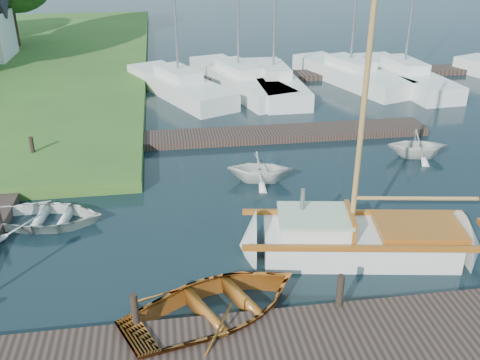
{
  "coord_description": "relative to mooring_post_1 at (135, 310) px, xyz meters",
  "views": [
    {
      "loc": [
        -2.15,
        -14.25,
        7.99
      ],
      "look_at": [
        0.0,
        0.0,
        1.2
      ],
      "focal_mm": 40.0,
      "sensor_mm": 36.0,
      "label": 1
    }
  ],
  "objects": [
    {
      "name": "tender_a",
      "position": [
        -2.78,
        5.32,
        -0.36
      ],
      "size": [
        3.65,
        2.86,
        0.69
      ],
      "primitive_type": "imported",
      "rotation": [
        0.0,
        0.0,
        1.42
      ],
      "color": "white",
      "rests_on": "ground"
    },
    {
      "name": "sailboat",
      "position": [
        5.97,
        2.41,
        -0.36
      ],
      "size": [
        7.37,
        3.08,
        9.83
      ],
      "rotation": [
        0.0,
        0.0,
        -0.16
      ],
      "color": "white",
      "rests_on": "ground"
    },
    {
      "name": "mooring_post_2",
      "position": [
        4.5,
        0.0,
        0.0
      ],
      "size": [
        0.16,
        0.16,
        0.8
      ],
      "primitive_type": "cylinder",
      "color": "black",
      "rests_on": "near_dock"
    },
    {
      "name": "mooring_post_5",
      "position": [
        -4.0,
        10.0,
        0.0
      ],
      "size": [
        0.16,
        0.16,
        0.8
      ],
      "primitive_type": "cylinder",
      "color": "black",
      "rests_on": "left_dock"
    },
    {
      "name": "marina_boat_3",
      "position": [
        11.5,
        19.58,
        -0.12
      ],
      "size": [
        4.82,
        8.86,
        12.7
      ],
      "rotation": [
        0.0,
        0.0,
        1.89
      ],
      "color": "white",
      "rests_on": "ground"
    },
    {
      "name": "near_dock",
      "position": [
        3.0,
        -1.0,
        -0.55
      ],
      "size": [
        18.0,
        2.2,
        0.3
      ],
      "primitive_type": "cube",
      "color": "black",
      "rests_on": "ground"
    },
    {
      "name": "marina_boat_2",
      "position": [
        6.86,
        18.62,
        -0.13
      ],
      "size": [
        2.25,
        8.39,
        10.98
      ],
      "rotation": [
        0.0,
        0.0,
        1.58
      ],
      "color": "white",
      "rests_on": "ground"
    },
    {
      "name": "tender_d",
      "position": [
        10.43,
        8.57,
        -0.1
      ],
      "size": [
        2.62,
        2.38,
        1.2
      ],
      "primitive_type": "imported",
      "rotation": [
        0.0,
        0.0,
        1.37
      ],
      "color": "white",
      "rests_on": "ground"
    },
    {
      "name": "ground",
      "position": [
        3.0,
        5.0,
        -0.7
      ],
      "size": [
        160.0,
        160.0,
        0.0
      ],
      "primitive_type": "plane",
      "color": "black",
      "rests_on": "ground"
    },
    {
      "name": "mooring_post_1",
      "position": [
        0.0,
        0.0,
        0.0
      ],
      "size": [
        0.16,
        0.16,
        0.8
      ],
      "primitive_type": "cylinder",
      "color": "black",
      "rests_on": "near_dock"
    },
    {
      "name": "pontoon",
      "position": [
        13.0,
        21.0,
        -0.55
      ],
      "size": [
        30.0,
        1.6,
        0.3
      ],
      "primitive_type": "cube",
      "color": "black",
      "rests_on": "ground"
    },
    {
      "name": "marina_boat_0",
      "position": [
        1.76,
        18.59,
        -0.14
      ],
      "size": [
        5.6,
        8.74,
        9.84
      ],
      "rotation": [
        0.0,
        0.0,
        2.0
      ],
      "color": "white",
      "rests_on": "ground"
    },
    {
      "name": "marina_boat_4",
      "position": [
        14.38,
        18.75,
        -0.13
      ],
      "size": [
        2.88,
        9.03,
        11.09
      ],
      "rotation": [
        0.0,
        0.0,
        1.65
      ],
      "color": "white",
      "rests_on": "ground"
    },
    {
      "name": "tender_b",
      "position": [
        4.05,
        7.32,
        -0.11
      ],
      "size": [
        2.61,
        2.37,
        1.19
      ],
      "primitive_type": "imported",
      "rotation": [
        0.0,
        0.0,
        1.37
      ],
      "color": "white",
      "rests_on": "ground"
    },
    {
      "name": "dinghy",
      "position": [
        1.76,
        0.3,
        -0.26
      ],
      "size": [
        5.17,
        4.54,
        0.89
      ],
      "primitive_type": "imported",
      "rotation": [
        0.0,
        0.0,
        1.99
      ],
      "color": "brown",
      "rests_on": "ground"
    },
    {
      "name": "marina_boat_1",
      "position": [
        5.06,
        19.33,
        -0.15
      ],
      "size": [
        4.78,
        9.73,
        9.53
      ],
      "rotation": [
        0.0,
        0.0,
        1.86
      ],
      "color": "white",
      "rests_on": "ground"
    },
    {
      "name": "far_dock",
      "position": [
        5.0,
        11.5,
        -0.55
      ],
      "size": [
        14.0,
        1.6,
        0.3
      ],
      "primitive_type": "cube",
      "color": "black",
      "rests_on": "ground"
    }
  ]
}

